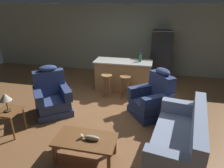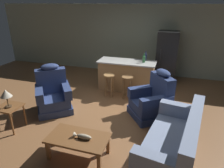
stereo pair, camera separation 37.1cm
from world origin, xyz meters
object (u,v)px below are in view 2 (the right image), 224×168
Objects in this scene: fish_figurine at (82,136)px; bottle_short_amber at (146,57)px; coffee_table at (78,140)px; recliner_near_island at (153,101)px; end_table at (10,110)px; bar_stool_left at (109,81)px; table_lamp at (6,94)px; refrigerator at (167,57)px; bar_stool_right at (127,83)px; recliner_near_lamp at (53,95)px; couch at (174,143)px; kitchen_island at (126,75)px; bottle_tall_green at (144,59)px.

fish_figurine is 3.62m from bottle_short_amber.
coffee_table is 2.14m from recliner_near_island.
end_table is 0.82× the size of bar_stool_left.
table_lamp is 5.13m from refrigerator.
fish_figurine is at bearing -10.81° from end_table.
recliner_near_island reaches higher than bar_stool_right.
recliner_near_lamp is 2.14× the size of end_table.
couch is 3.51m from table_lamp.
recliner_near_island is 2.14× the size of end_table.
bar_stool_right is at bearing 47.62° from table_lamp.
fish_figurine is 2.66m from bar_stool_left.
fish_figurine is at bearing -99.01° from bottle_short_amber.
couch is at bearing 35.24° from recliner_near_lamp.
table_lamp is 3.52m from kitchen_island.
kitchen_island is at bearing -133.64° from refrigerator.
kitchen_island is 2.65× the size of bar_stool_left.
recliner_near_island is at bearing 27.18° from table_lamp.
recliner_near_island is 1.76× the size of bar_stool_left.
kitchen_island is (0.12, 3.25, 0.11)m from coffee_table.
coffee_table is at bearing -92.04° from kitchen_island.
bar_stool_left is at bearing -135.97° from bottle_short_amber.
coffee_table is 2.64m from bar_stool_right.
couch reaches higher than fish_figurine.
refrigerator is (0.97, 1.83, 0.41)m from bar_stool_right.
bar_stool_left is at bearing -129.84° from refrigerator.
kitchen_island is 2.65× the size of bar_stool_right.
table_lamp is 4.03m from bottle_short_amber.
couch is 2.96× the size of bar_stool_left.
bar_stool_right is (0.56, 0.00, 0.00)m from bar_stool_left.
recliner_near_island is at bearing 62.35° from recliner_near_lamp.
kitchen_island reaches higher than bar_stool_right.
bar_stool_left is 0.39× the size of refrigerator.
bar_stool_right is at bearing -117.29° from bottle_tall_green.
table_lamp is (0.03, -0.03, 0.41)m from end_table.
bar_stool_left is 1.27m from bottle_tall_green.
recliner_near_island is 4.43× the size of bottle_tall_green.
couch is 1.68× the size of recliner_near_island.
coffee_table is 1.87m from end_table.
couch is at bearing -57.83° from bar_stool_right.
couch is 3.21m from kitchen_island.
bottle_tall_green is at bearing 49.97° from end_table.
fish_figurine is at bearing -99.27° from bottle_tall_green.
recliner_near_lamp is (-1.50, 1.42, -0.04)m from fish_figurine.
table_lamp is at bearing -126.61° from refrigerator.
recliner_near_island is 2.67m from refrigerator.
kitchen_island is at bearing 58.72° from bar_stool_left.
bottle_short_amber reaches higher than kitchen_island.
fish_figurine is 0.28× the size of recliner_near_lamp.
bar_stool_right is (0.19, 2.63, 0.01)m from fish_figurine.
bottle_short_amber is (0.92, 0.89, 0.59)m from bar_stool_left.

